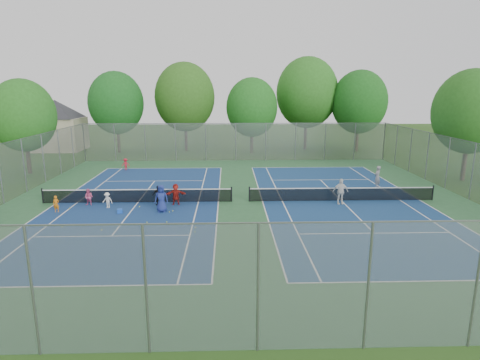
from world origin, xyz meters
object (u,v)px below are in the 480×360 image
Objects in this scene: ball_crate at (120,211)px; ball_hopper at (162,204)px; instructor at (377,177)px; net_left at (138,196)px; net_right at (342,194)px.

ball_crate is 2.67m from ball_hopper.
instructor is (18.41, 5.96, 0.74)m from ball_crate.
ball_crate is 0.18× the size of instructor.
ball_crate is 0.58× the size of ball_hopper.
ball_hopper is at bearing -23.62° from instructor.
ball_crate is (-0.62, -2.35, -0.32)m from net_left.
instructor reaches higher than net_right.
ball_crate is at bearing -22.55° from instructor.
ball_hopper is 16.72m from instructor.
ball_hopper is (2.43, 1.11, 0.13)m from ball_crate.
net_left is 7.40× the size of instructor.
net_right is 42.01× the size of ball_crate.
ball_crate is at bearing -155.34° from ball_hopper.
net_left is at bearing 75.22° from ball_crate.
net_left is 1.00× the size of net_right.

